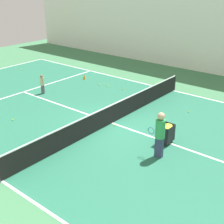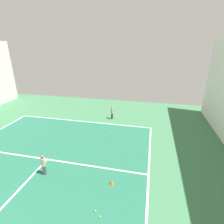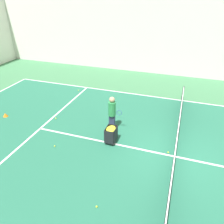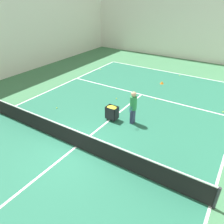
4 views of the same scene
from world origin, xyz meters
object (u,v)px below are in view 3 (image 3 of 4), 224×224
Objects in this scene: tennis_net at (175,147)px; ball_cart at (111,132)px; training_cone_1 at (5,115)px; coach_at_net at (112,111)px.

tennis_net reaches higher than ball_cart.
coach_at_net is at bearing -83.16° from training_cone_1.
ball_cart is at bearing -93.13° from training_cone_1.
tennis_net is at bearing -92.67° from training_cone_1.
coach_at_net reaches higher than ball_cart.
training_cone_1 is (0.44, 9.51, -0.39)m from tennis_net.
tennis_net is 2.94m from ball_cart.
tennis_net is 14.47× the size of ball_cart.
tennis_net is 43.25× the size of training_cone_1.
coach_at_net is 2.21× the size of ball_cart.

